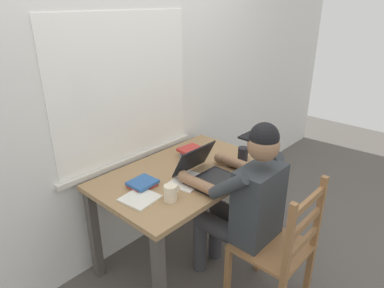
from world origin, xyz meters
The scene contains 13 objects.
ground_plane centered at (0.00, 0.00, 0.00)m, with size 8.00×8.00×0.00m, color #56514C.
back_wall centered at (0.00, 0.46, 1.30)m, with size 6.00×0.08×2.60m.
desk centered at (0.00, 0.00, 0.65)m, with size 1.24×0.77×0.75m.
seated_person centered at (0.07, -0.46, 0.68)m, with size 0.50×0.60×1.23m.
wooden_chair centered at (0.07, -0.74, 0.45)m, with size 0.42×0.42×0.93m.
laptop centered at (0.03, -0.17, 0.80)m, with size 0.33×0.34×0.21m.
computer_mouse centered at (0.29, -0.21, 0.77)m, with size 0.06×0.10×0.03m, color black.
coffee_mug_white centered at (-0.33, -0.19, 0.80)m, with size 0.12×0.08×0.10m.
coffee_mug_dark centered at (0.43, -0.19, 0.80)m, with size 0.11×0.08×0.10m.
book_stack_main centered at (0.23, 0.14, 0.79)m, with size 0.21×0.16×0.07m.
book_stack_side centered at (-0.33, 0.06, 0.77)m, with size 0.17×0.16×0.04m.
paper_pile_near_laptop centered at (-0.08, -0.11, 0.76)m, with size 0.26×0.19×0.01m, color white.
paper_pile_back_corner centered at (-0.44, -0.05, 0.76)m, with size 0.20×0.20×0.01m, color silver.
Camera 1 is at (-1.54, -1.48, 1.88)m, focal length 31.95 mm.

